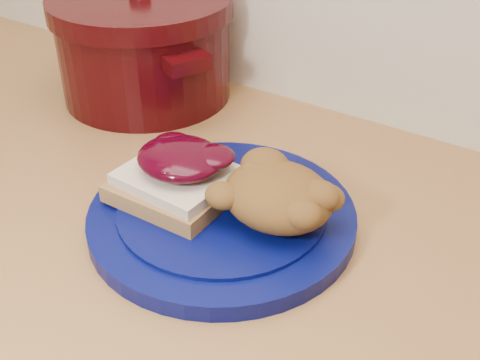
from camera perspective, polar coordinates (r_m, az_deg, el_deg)
The scene contains 5 objects.
plate at distance 0.65m, azimuth -1.71°, elevation -3.50°, with size 0.29×0.29×0.02m, color #050A4A.
sandwich at distance 0.65m, azimuth -5.96°, elevation 0.56°, with size 0.12×0.11×0.06m.
stuffing_mound at distance 0.61m, azimuth 3.60°, elevation -1.51°, with size 0.12×0.10×0.06m, color brown.
dutch_oven at distance 0.91m, azimuth -9.06°, elevation 12.41°, with size 0.35×0.35×0.17m.
pepper_grinder at distance 0.89m, azimuth -9.89°, elevation 11.35°, with size 0.07×0.07×0.14m.
Camera 1 is at (0.25, 1.07, 1.30)m, focal length 45.00 mm.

